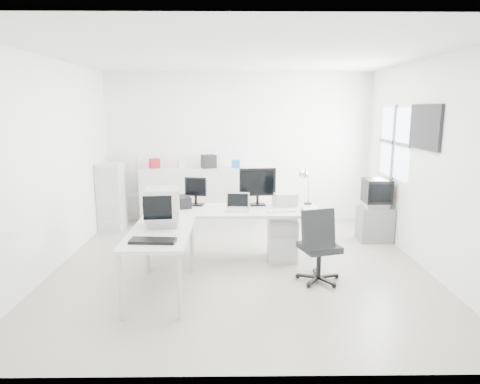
{
  "coord_description": "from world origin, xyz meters",
  "views": [
    {
      "loc": [
        -0.07,
        -5.63,
        2.15
      ],
      "look_at": [
        0.0,
        0.2,
        1.0
      ],
      "focal_mm": 32.0,
      "sensor_mm": 36.0,
      "label": 1
    }
  ],
  "objects_px": {
    "main_desk": "(234,235)",
    "sideboard": "(199,196)",
    "lcd_monitor_small": "(196,192)",
    "lcd_monitor_large": "(258,186)",
    "filing_cabinet": "(112,196)",
    "crt_monitor": "(162,207)",
    "tv_cabinet": "(375,224)",
    "side_desk": "(161,262)",
    "laser_printer": "(285,199)",
    "drawer_pedestal": "(282,238)",
    "crt_tv": "(376,193)",
    "office_chair": "(320,244)",
    "inkjet_printer": "(174,202)",
    "laptop": "(237,203)"
  },
  "relations": [
    {
      "from": "main_desk",
      "to": "sideboard",
      "type": "bearing_deg",
      "value": 108.25
    },
    {
      "from": "lcd_monitor_small",
      "to": "lcd_monitor_large",
      "type": "height_order",
      "value": "lcd_monitor_large"
    },
    {
      "from": "main_desk",
      "to": "lcd_monitor_large",
      "type": "distance_m",
      "value": 0.78
    },
    {
      "from": "sideboard",
      "to": "filing_cabinet",
      "type": "relative_size",
      "value": 1.77
    },
    {
      "from": "crt_monitor",
      "to": "tv_cabinet",
      "type": "distance_m",
      "value": 3.68
    },
    {
      "from": "side_desk",
      "to": "laser_printer",
      "type": "bearing_deg",
      "value": 39.52
    },
    {
      "from": "lcd_monitor_large",
      "to": "tv_cabinet",
      "type": "height_order",
      "value": "lcd_monitor_large"
    },
    {
      "from": "filing_cabinet",
      "to": "lcd_monitor_large",
      "type": "bearing_deg",
      "value": -29.22
    },
    {
      "from": "main_desk",
      "to": "lcd_monitor_small",
      "type": "bearing_deg",
      "value": 155.56
    },
    {
      "from": "lcd_monitor_large",
      "to": "side_desk",
      "type": "bearing_deg",
      "value": -137.52
    },
    {
      "from": "lcd_monitor_large",
      "to": "laser_printer",
      "type": "bearing_deg",
      "value": -10.18
    },
    {
      "from": "drawer_pedestal",
      "to": "sideboard",
      "type": "distance_m",
      "value": 2.4
    },
    {
      "from": "crt_monitor",
      "to": "crt_tv",
      "type": "xyz_separation_m",
      "value": [
        3.16,
        1.74,
        -0.19
      ]
    },
    {
      "from": "main_desk",
      "to": "filing_cabinet",
      "type": "bearing_deg",
      "value": 142.66
    },
    {
      "from": "side_desk",
      "to": "office_chair",
      "type": "relative_size",
      "value": 1.42
    },
    {
      "from": "main_desk",
      "to": "lcd_monitor_small",
      "type": "relative_size",
      "value": 6.01
    },
    {
      "from": "lcd_monitor_small",
      "to": "sideboard",
      "type": "xyz_separation_m",
      "value": [
        -0.11,
        1.76,
        -0.42
      ]
    },
    {
      "from": "crt_tv",
      "to": "filing_cabinet",
      "type": "height_order",
      "value": "filing_cabinet"
    },
    {
      "from": "laser_printer",
      "to": "sideboard",
      "type": "height_order",
      "value": "sideboard"
    },
    {
      "from": "drawer_pedestal",
      "to": "inkjet_printer",
      "type": "xyz_separation_m",
      "value": [
        -1.55,
        0.05,
        0.53
      ]
    },
    {
      "from": "laptop",
      "to": "lcd_monitor_small",
      "type": "bearing_deg",
      "value": 154.14
    },
    {
      "from": "side_desk",
      "to": "lcd_monitor_large",
      "type": "height_order",
      "value": "lcd_monitor_large"
    },
    {
      "from": "main_desk",
      "to": "lcd_monitor_small",
      "type": "height_order",
      "value": "lcd_monitor_small"
    },
    {
      "from": "laptop",
      "to": "crt_monitor",
      "type": "height_order",
      "value": "crt_monitor"
    },
    {
      "from": "lcd_monitor_large",
      "to": "office_chair",
      "type": "xyz_separation_m",
      "value": [
        0.72,
        -1.03,
        -0.54
      ]
    },
    {
      "from": "main_desk",
      "to": "crt_tv",
      "type": "xyz_separation_m",
      "value": [
        2.31,
        0.89,
        0.42
      ]
    },
    {
      "from": "side_desk",
      "to": "laptop",
      "type": "xyz_separation_m",
      "value": [
        0.9,
        1.0,
        0.49
      ]
    },
    {
      "from": "main_desk",
      "to": "lcd_monitor_small",
      "type": "xyz_separation_m",
      "value": [
        -0.55,
        0.25,
        0.57
      ]
    },
    {
      "from": "lcd_monitor_small",
      "to": "sideboard",
      "type": "height_order",
      "value": "lcd_monitor_small"
    },
    {
      "from": "office_chair",
      "to": "filing_cabinet",
      "type": "height_order",
      "value": "filing_cabinet"
    },
    {
      "from": "side_desk",
      "to": "office_chair",
      "type": "distance_m",
      "value": 1.95
    },
    {
      "from": "crt_monitor",
      "to": "office_chair",
      "type": "height_order",
      "value": "crt_monitor"
    },
    {
      "from": "lcd_monitor_small",
      "to": "filing_cabinet",
      "type": "xyz_separation_m",
      "value": [
        -1.64,
        1.42,
        -0.35
      ]
    },
    {
      "from": "drawer_pedestal",
      "to": "filing_cabinet",
      "type": "bearing_deg",
      "value": 150.72
    },
    {
      "from": "drawer_pedestal",
      "to": "crt_tv",
      "type": "relative_size",
      "value": 1.2
    },
    {
      "from": "drawer_pedestal",
      "to": "sideboard",
      "type": "height_order",
      "value": "sideboard"
    },
    {
      "from": "laser_printer",
      "to": "crt_monitor",
      "type": "distance_m",
      "value": 1.93
    },
    {
      "from": "lcd_monitor_small",
      "to": "inkjet_printer",
      "type": "bearing_deg",
      "value": -141.94
    },
    {
      "from": "drawer_pedestal",
      "to": "tv_cabinet",
      "type": "distance_m",
      "value": 1.82
    },
    {
      "from": "inkjet_printer",
      "to": "office_chair",
      "type": "xyz_separation_m",
      "value": [
        1.92,
        -0.88,
        -0.34
      ]
    },
    {
      "from": "main_desk",
      "to": "crt_monitor",
      "type": "height_order",
      "value": "crt_monitor"
    },
    {
      "from": "drawer_pedestal",
      "to": "laptop",
      "type": "bearing_deg",
      "value": -167.01
    },
    {
      "from": "filing_cabinet",
      "to": "inkjet_printer",
      "type": "bearing_deg",
      "value": -49.54
    },
    {
      "from": "laser_printer",
      "to": "crt_tv",
      "type": "distance_m",
      "value": 1.7
    },
    {
      "from": "main_desk",
      "to": "drawer_pedestal",
      "type": "distance_m",
      "value": 0.71
    },
    {
      "from": "main_desk",
      "to": "sideboard",
      "type": "relative_size",
      "value": 1.14
    },
    {
      "from": "sideboard",
      "to": "side_desk",
      "type": "bearing_deg",
      "value": -93.42
    },
    {
      "from": "filing_cabinet",
      "to": "drawer_pedestal",
      "type": "bearing_deg",
      "value": -29.28
    },
    {
      "from": "side_desk",
      "to": "crt_tv",
      "type": "xyz_separation_m",
      "value": [
        3.16,
        1.99,
        0.42
      ]
    },
    {
      "from": "inkjet_printer",
      "to": "crt_tv",
      "type": "distance_m",
      "value": 3.26
    }
  ]
}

